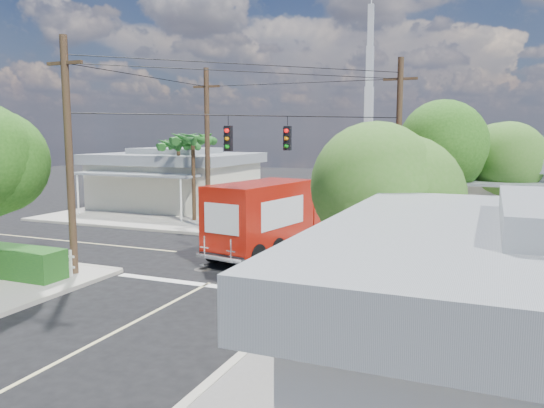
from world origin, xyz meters
The scene contains 16 objects.
ground centered at (0.00, 0.00, 0.00)m, with size 120.00×120.00×0.00m, color black.
sidewalk_ne centered at (10.88, 10.88, 0.07)m, with size 14.12×14.12×0.14m.
sidewalk_nw centered at (-10.88, 10.88, 0.07)m, with size 14.12×14.12×0.14m.
road_markings centered at (0.00, -1.47, 0.01)m, with size 32.00×32.00×0.01m.
building_nw centered at (-12.00, 12.46, 2.22)m, with size 10.80×10.20×4.30m.
radio_tower centered at (0.50, 20.00, 5.64)m, with size 0.80×0.80×17.00m.
tree_ne_front centered at (7.21, 6.76, 4.77)m, with size 4.21×4.14×6.66m.
tree_ne_back centered at (9.81, 8.96, 4.19)m, with size 3.77×3.66×5.82m.
tree_se centered at (7.01, -7.24, 4.04)m, with size 3.67×3.54×5.62m.
palm_nw_front centered at (-7.50, 7.50, 5.04)m, with size 3.01×3.08×5.59m.
palm_nw_back centered at (-9.50, 9.00, 4.67)m, with size 3.01×3.08×5.19m.
utility_poles centered at (-1.58, 1.60, 4.67)m, with size 12.00×10.68×9.00m.
picket_fence centered at (-7.80, -5.60, 0.68)m, with size 5.94×0.06×1.00m.
vending_boxes centered at (6.50, 6.20, 0.69)m, with size 1.90×0.50×1.10m.
delivery_truck centered at (0.15, 1.25, 1.69)m, with size 3.59×7.94×3.32m.
parked_car centered at (11.33, 2.35, 0.77)m, with size 2.54×5.52×1.53m, color silver.
Camera 1 is at (9.38, -20.57, 5.42)m, focal length 35.00 mm.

